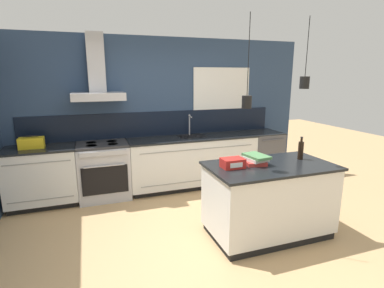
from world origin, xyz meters
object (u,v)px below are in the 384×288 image
dishwasher (262,155)px  bottle_on_island (301,150)px  yellow_toolbox (31,143)px  oven_range (104,171)px  red_supply_box (233,163)px  book_stack (255,159)px

dishwasher → bottle_on_island: 2.00m
yellow_toolbox → oven_range: bearing=-0.3°
dishwasher → oven_range: bearing=-179.9°
oven_range → red_supply_box: size_ratio=3.53×
yellow_toolbox → dishwasher: bearing=-0.0°
dishwasher → red_supply_box: red_supply_box is taller
oven_range → yellow_toolbox: bearing=179.7°
book_stack → yellow_toolbox: yellow_toolbox is taller
oven_range → dishwasher: bearing=0.1°
oven_range → bottle_on_island: (2.35, -1.80, 0.58)m
book_stack → dishwasher: bearing=54.8°
oven_range → dishwasher: (2.96, 0.00, 0.00)m
bottle_on_island → red_supply_box: (-0.98, -0.03, -0.07)m
oven_range → yellow_toolbox: size_ratio=2.68×
dishwasher → book_stack: 2.25m
oven_range → book_stack: 2.52m
oven_range → red_supply_box: 2.34m
oven_range → red_supply_box: bearing=-53.3°
book_stack → red_supply_box: 0.33m
red_supply_box → yellow_toolbox: 2.99m
oven_range → yellow_toolbox: (-0.99, 0.00, 0.54)m
oven_range → book_stack: book_stack is taller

